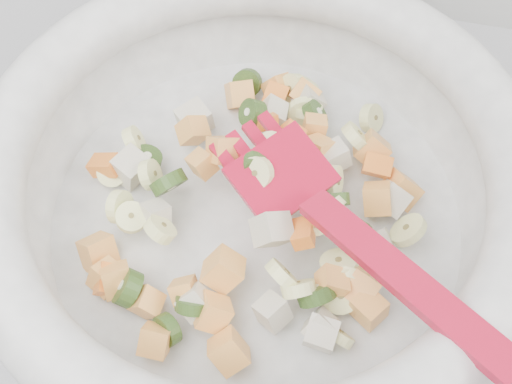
# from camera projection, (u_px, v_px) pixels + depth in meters

# --- Properties ---
(mixing_bowl) EXTENTS (0.41, 0.40, 0.13)m
(mixing_bowl) POSITION_uv_depth(u_px,v_px,m) (256.00, 183.00, 0.46)
(mixing_bowl) COLOR white
(mixing_bowl) RESTS_ON counter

